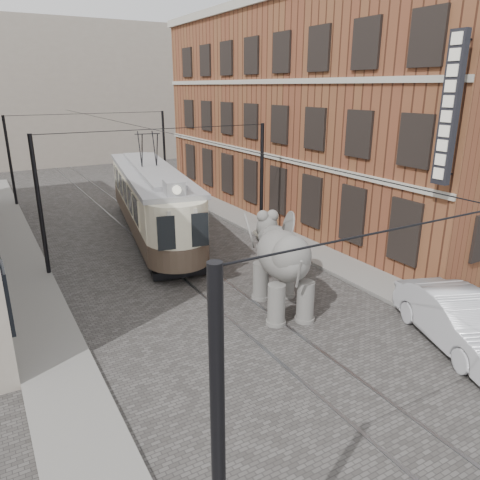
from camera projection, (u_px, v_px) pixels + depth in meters
ground at (230, 300)px, 17.61m from camera, size 120.00×120.00×0.00m
tram_rails at (230, 300)px, 17.61m from camera, size 1.54×80.00×0.02m
sidewalk_right at (349, 269)px, 20.42m from camera, size 2.00×60.00×0.15m
sidewalk_left at (49, 343)px, 14.52m from camera, size 2.00×60.00×0.15m
brick_building at (316, 116)px, 28.31m from camera, size 8.00×26.00×12.00m
distant_block at (46, 94)px, 48.30m from camera, size 28.00×10.00×14.00m
catenary at (172, 198)px, 20.68m from camera, size 11.00×30.20×6.00m
tram at (151, 185)px, 24.66m from camera, size 5.19×14.08×5.47m
elephant at (283, 268)px, 16.41m from camera, size 4.37×5.93×3.25m
parked_car at (458, 320)px, 14.36m from camera, size 3.41×5.38×1.67m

